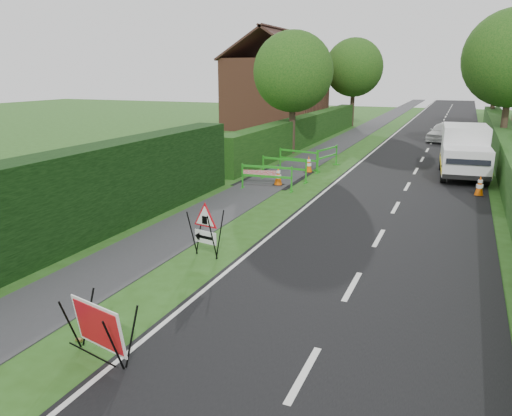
% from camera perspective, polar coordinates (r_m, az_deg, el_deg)
% --- Properties ---
extents(ground, '(120.00, 120.00, 0.00)m').
position_cam_1_polar(ground, '(10.91, -3.30, -8.94)').
color(ground, '#264D16').
rests_on(ground, ground).
extents(road_surface, '(6.00, 90.00, 0.02)m').
position_cam_1_polar(road_surface, '(44.20, 20.23, 8.55)').
color(road_surface, black).
rests_on(road_surface, ground).
extents(footpath, '(2.00, 90.00, 0.02)m').
position_cam_1_polar(footpath, '(44.78, 13.12, 9.16)').
color(footpath, '#2D2D30').
rests_on(footpath, ground).
extents(hedge_west_near, '(1.10, 18.00, 2.50)m').
position_cam_1_polar(hedge_west_near, '(13.71, -22.55, -4.98)').
color(hedge_west_near, black).
rests_on(hedge_west_near, ground).
extents(hedge_west_far, '(1.00, 24.00, 1.80)m').
position_cam_1_polar(hedge_west_far, '(32.64, 5.67, 7.33)').
color(hedge_west_far, '#14380F').
rests_on(hedge_west_far, ground).
extents(hedge_east, '(1.20, 50.00, 1.50)m').
position_cam_1_polar(hedge_east, '(25.42, 27.00, 3.48)').
color(hedge_east, '#14380F').
rests_on(hedge_east, ground).
extents(house_west, '(7.50, 7.40, 7.88)m').
position_cam_1_polar(house_west, '(41.54, 2.34, 13.09)').
color(house_west, brown).
rests_on(house_west, ground).
extents(tree_nw, '(4.40, 4.40, 6.70)m').
position_cam_1_polar(tree_nw, '(28.40, 4.26, 15.26)').
color(tree_nw, '#2D2116').
rests_on(tree_nw, ground).
extents(tree_fw, '(4.80, 4.80, 7.24)m').
position_cam_1_polar(tree_fw, '(43.87, 11.14, 15.47)').
color(tree_fw, '#2D2116').
rests_on(tree_fw, ground).
extents(tree_fe, '(4.20, 4.20, 6.33)m').
position_cam_1_polar(tree_fe, '(46.98, 25.78, 13.51)').
color(tree_fe, '#2D2116').
rests_on(tree_fe, ground).
extents(red_rect_sign, '(1.26, 0.93, 0.97)m').
position_cam_1_polar(red_rect_sign, '(8.50, -17.56, -12.89)').
color(red_rect_sign, black).
rests_on(red_rect_sign, ground).
extents(triangle_sign, '(0.95, 0.95, 1.19)m').
position_cam_1_polar(triangle_sign, '(12.32, -5.96, -2.02)').
color(triangle_sign, black).
rests_on(triangle_sign, ground).
extents(works_van, '(2.18, 4.90, 2.18)m').
position_cam_1_polar(works_van, '(23.79, 22.75, 6.09)').
color(works_van, silver).
rests_on(works_van, ground).
extents(traffic_cone_0, '(0.38, 0.38, 0.79)m').
position_cam_1_polar(traffic_cone_0, '(20.30, 24.20, 2.33)').
color(traffic_cone_0, black).
rests_on(traffic_cone_0, ground).
extents(traffic_cone_1, '(0.38, 0.38, 0.79)m').
position_cam_1_polar(traffic_cone_1, '(23.21, 24.78, 3.74)').
color(traffic_cone_1, black).
rests_on(traffic_cone_1, ground).
extents(traffic_cone_2, '(0.38, 0.38, 0.79)m').
position_cam_1_polar(traffic_cone_2, '(25.20, 23.80, 4.66)').
color(traffic_cone_2, black).
rests_on(traffic_cone_2, ground).
extents(traffic_cone_3, '(0.38, 0.38, 0.79)m').
position_cam_1_polar(traffic_cone_3, '(20.31, 2.55, 3.68)').
color(traffic_cone_3, black).
rests_on(traffic_cone_3, ground).
extents(traffic_cone_4, '(0.38, 0.38, 0.79)m').
position_cam_1_polar(traffic_cone_4, '(23.07, 6.04, 5.01)').
color(traffic_cone_4, black).
rests_on(traffic_cone_4, ground).
extents(ped_barrier_0, '(2.08, 0.51, 1.00)m').
position_cam_1_polar(ped_barrier_0, '(19.41, 1.23, 3.86)').
color(ped_barrier_0, '#20951B').
rests_on(ped_barrier_0, ground).
extents(ped_barrier_1, '(2.08, 0.55, 1.00)m').
position_cam_1_polar(ped_barrier_1, '(21.18, 3.24, 4.80)').
color(ped_barrier_1, '#20951B').
rests_on(ped_barrier_1, ground).
extents(ped_barrier_2, '(2.09, 0.77, 1.00)m').
position_cam_1_polar(ped_barrier_2, '(23.39, 4.90, 5.77)').
color(ped_barrier_2, '#20951B').
rests_on(ped_barrier_2, ground).
extents(ped_barrier_3, '(0.81, 2.09, 1.00)m').
position_cam_1_polar(ped_barrier_3, '(24.30, 8.12, 6.03)').
color(ped_barrier_3, '#20951B').
rests_on(ped_barrier_3, ground).
extents(redwhite_plank, '(1.47, 0.37, 0.25)m').
position_cam_1_polar(redwhite_plank, '(20.64, 0.48, 2.77)').
color(redwhite_plank, red).
rests_on(redwhite_plank, ground).
extents(litter_can, '(0.12, 0.07, 0.07)m').
position_cam_1_polar(litter_can, '(9.37, -19.55, -14.20)').
color(litter_can, '#BF7F4C').
rests_on(litter_can, ground).
extents(hatchback_car, '(2.21, 3.89, 1.25)m').
position_cam_1_polar(hatchback_car, '(35.71, 20.61, 8.13)').
color(hatchback_car, white).
rests_on(hatchback_car, ground).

